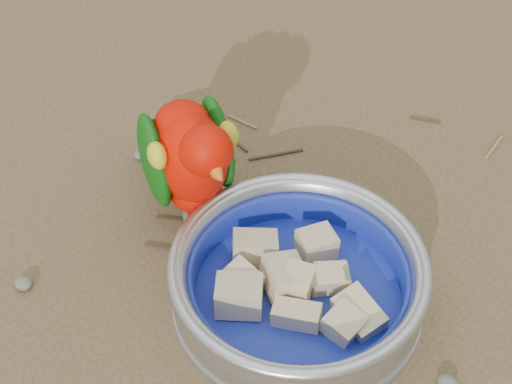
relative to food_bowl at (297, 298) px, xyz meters
The scene contains 6 objects.
ground 0.11m from the food_bowl, 157.75° to the right, with size 60.00×60.00×0.00m, color brown.
food_bowl is the anchor object (origin of this frame).
bowl_wall 0.03m from the food_bowl, ahead, with size 0.24×0.24×0.04m, color #B2B2BA, non-canonical shape.
fruit_wedges 0.02m from the food_bowl, 90.00° to the right, with size 0.14×0.14×0.03m, color #CDB790, non-canonical shape.
lory_parrot 0.16m from the food_bowl, behind, with size 0.09×0.19×0.15m, color red, non-canonical shape.
ground_debris 0.15m from the food_bowl, 158.20° to the left, with size 0.90×0.80×0.01m, color olive, non-canonical shape.
Camera 1 is at (0.35, -0.34, 0.60)m, focal length 55.00 mm.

